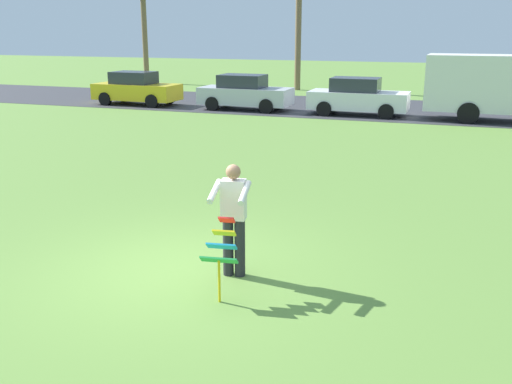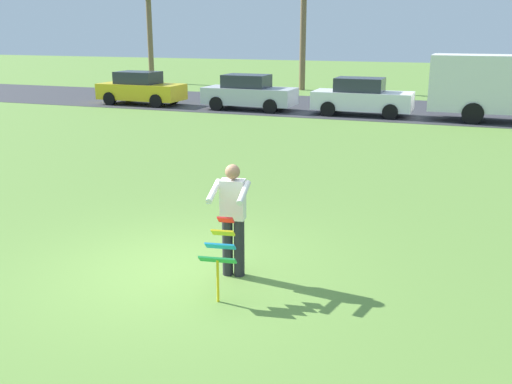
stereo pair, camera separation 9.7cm
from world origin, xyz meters
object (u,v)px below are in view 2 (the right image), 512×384
at_px(parked_car_yellow, 141,89).
at_px(parked_car_silver, 249,93).
at_px(parked_car_white, 362,97).
at_px(person_kite_flyer, 233,216).
at_px(kite_held, 220,248).
at_px(parked_truck_grey_van, 508,87).

relative_size(parked_car_yellow, parked_car_silver, 1.00).
distance_m(parked_car_silver, parked_car_white, 5.18).
xyz_separation_m(person_kite_flyer, parked_car_yellow, (-12.03, 17.58, -0.18)).
xyz_separation_m(parked_car_yellow, parked_car_white, (10.84, -0.00, 0.00)).
relative_size(person_kite_flyer, kite_held, 1.59).
distance_m(person_kite_flyer, parked_car_silver, 18.70).
height_order(kite_held, parked_car_white, parked_car_white).
bearing_deg(parked_car_yellow, kite_held, -56.45).
xyz_separation_m(person_kite_flyer, parked_car_silver, (-6.37, 17.58, -0.18)).
distance_m(person_kite_flyer, parked_car_white, 17.62).
bearing_deg(parked_truck_grey_van, parked_car_white, 179.99).
relative_size(parked_car_white, parked_truck_grey_van, 0.62).
xyz_separation_m(kite_held, parked_car_yellow, (-12.15, 18.31, 0.05)).
relative_size(kite_held, parked_truck_grey_van, 0.16).
distance_m(person_kite_flyer, parked_car_yellow, 21.31).
bearing_deg(parked_car_white, kite_held, -85.94).
height_order(person_kite_flyer, parked_truck_grey_van, parked_truck_grey_van).
height_order(parked_car_silver, parked_car_white, same).
distance_m(parked_car_silver, parked_truck_grey_van, 10.91).
bearing_deg(parked_car_yellow, parked_car_white, -0.00).
bearing_deg(kite_held, parked_car_silver, 109.48).
bearing_deg(person_kite_flyer, kite_held, -81.24).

